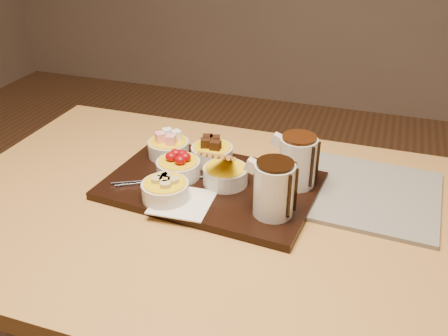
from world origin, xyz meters
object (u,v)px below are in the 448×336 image
(pitcher_dark_chocolate, at_px, (274,190))
(bowl_strawberries, at_px, (178,169))
(pitcher_milk_chocolate, at_px, (297,162))
(dining_table, at_px, (215,244))
(newspaper, at_px, (352,190))
(serving_board, at_px, (211,186))

(pitcher_dark_chocolate, bearing_deg, bowl_strawberries, 167.35)
(bowl_strawberries, distance_m, pitcher_milk_chocolate, 0.27)
(pitcher_milk_chocolate, bearing_deg, dining_table, -136.12)
(dining_table, xyz_separation_m, pitcher_milk_chocolate, (0.15, 0.12, 0.17))
(pitcher_dark_chocolate, bearing_deg, newspaper, 53.58)
(bowl_strawberries, bearing_deg, newspaper, 12.77)
(dining_table, height_order, serving_board, serving_board)
(dining_table, xyz_separation_m, bowl_strawberries, (-0.11, 0.07, 0.14))
(dining_table, distance_m, pitcher_dark_chocolate, 0.21)
(serving_board, height_order, pitcher_milk_chocolate, pitcher_milk_chocolate)
(serving_board, height_order, bowl_strawberries, bowl_strawberries)
(bowl_strawberries, height_order, newspaper, bowl_strawberries)
(dining_table, relative_size, bowl_strawberries, 12.00)
(dining_table, height_order, bowl_strawberries, bowl_strawberries)
(serving_board, xyz_separation_m, bowl_strawberries, (-0.08, 0.00, 0.03))
(dining_table, height_order, newspaper, newspaper)
(serving_board, bearing_deg, pitcher_dark_chocolate, -19.98)
(serving_board, bearing_deg, newspaper, 21.16)
(bowl_strawberries, xyz_separation_m, pitcher_milk_chocolate, (0.26, 0.05, 0.04))
(pitcher_dark_chocolate, xyz_separation_m, newspaper, (0.14, 0.16, -0.07))
(pitcher_dark_chocolate, relative_size, pitcher_milk_chocolate, 1.00)
(serving_board, distance_m, pitcher_milk_chocolate, 0.20)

